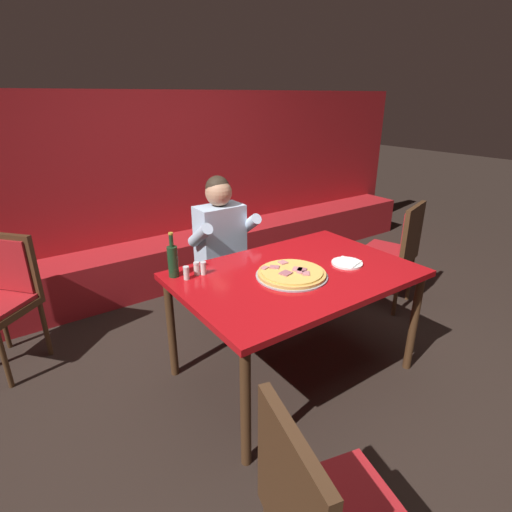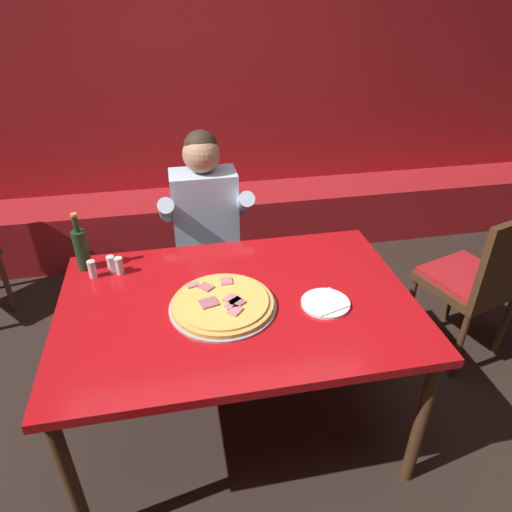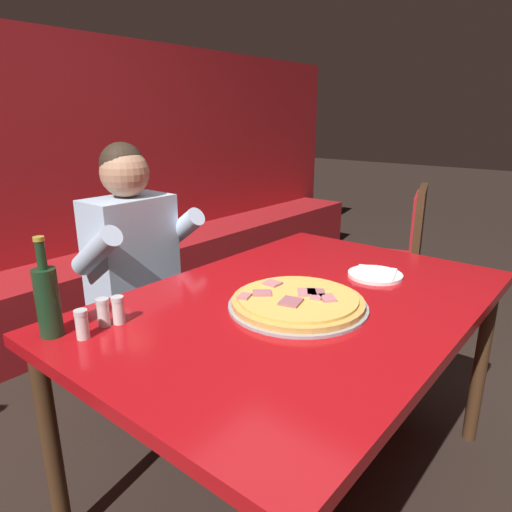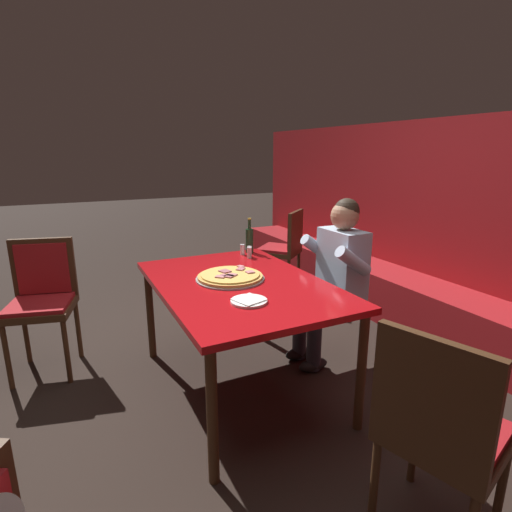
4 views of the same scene
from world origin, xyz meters
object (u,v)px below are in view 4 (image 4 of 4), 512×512
(diner_seated_blue_shirt, at_px, (333,274))
(dining_chair_near_right, at_px, (42,294))
(main_dining_table, at_px, (239,291))
(plate_white_paper, at_px, (249,301))
(dining_chair_by_booth, at_px, (439,424))
(shaker_parmesan, at_px, (249,253))
(shaker_red_pepper_flakes, at_px, (242,250))
(beer_bottle, at_px, (250,240))
(pizza, at_px, (230,277))
(shaker_black_pepper, at_px, (249,252))
(dining_chair_side_aisle, at_px, (285,245))

(diner_seated_blue_shirt, distance_m, dining_chair_near_right, 2.16)
(main_dining_table, height_order, plate_white_paper, plate_white_paper)
(diner_seated_blue_shirt, relative_size, dining_chair_by_booth, 1.30)
(shaker_parmesan, distance_m, shaker_red_pepper_flakes, 0.12)
(beer_bottle, xyz_separation_m, dining_chair_by_booth, (2.08, -0.16, -0.32))
(pizza, xyz_separation_m, shaker_red_pepper_flakes, (-0.57, 0.34, 0.02))
(dining_chair_near_right, bearing_deg, dining_chair_by_booth, 31.91)
(pizza, bearing_deg, plate_white_paper, -8.79)
(shaker_parmesan, relative_size, dining_chair_by_booth, 0.09)
(main_dining_table, bearing_deg, pizza, -153.62)
(main_dining_table, relative_size, shaker_parmesan, 17.83)
(diner_seated_blue_shirt, xyz_separation_m, dining_chair_near_right, (-0.84, -1.99, -0.12))
(plate_white_paper, distance_m, shaker_red_pepper_flakes, 1.08)
(beer_bottle, height_order, dining_chair_near_right, beer_bottle)
(shaker_parmesan, bearing_deg, shaker_black_pepper, 152.87)
(beer_bottle, distance_m, shaker_parmesan, 0.20)
(pizza, distance_m, dining_chair_near_right, 1.44)
(main_dining_table, distance_m, plate_white_paper, 0.39)
(dining_chair_side_aisle, xyz_separation_m, dining_chair_by_booth, (3.00, -1.05, 0.01))
(beer_bottle, distance_m, diner_seated_blue_shirt, 0.76)
(plate_white_paper, relative_size, dining_chair_near_right, 0.21)
(plate_white_paper, height_order, beer_bottle, beer_bottle)
(diner_seated_blue_shirt, relative_size, dining_chair_side_aisle, 1.33)
(dining_chair_side_aisle, xyz_separation_m, dining_chair_near_right, (0.71, -2.48, 0.03))
(main_dining_table, distance_m, shaker_parmesan, 0.61)
(shaker_red_pepper_flakes, distance_m, dining_chair_side_aisle, 1.40)
(plate_white_paper, relative_size, diner_seated_blue_shirt, 0.16)
(diner_seated_blue_shirt, bearing_deg, dining_chair_side_aisle, 162.46)
(shaker_black_pepper, relative_size, shaker_red_pepper_flakes, 1.00)
(pizza, distance_m, dining_chair_side_aisle, 2.04)
(shaker_black_pepper, bearing_deg, plate_white_paper, -25.47)
(pizza, bearing_deg, dining_chair_side_aisle, 139.25)
(shaker_red_pepper_flakes, bearing_deg, beer_bottle, 117.74)
(shaker_red_pepper_flakes, relative_size, dining_chair_side_aisle, 0.09)
(plate_white_paper, distance_m, shaker_black_pepper, 1.02)
(beer_bottle, relative_size, shaker_black_pepper, 3.40)
(main_dining_table, bearing_deg, shaker_red_pepper_flakes, 153.76)
(main_dining_table, bearing_deg, shaker_black_pepper, 148.45)
(dining_chair_side_aisle, relative_size, dining_chair_by_booth, 0.98)
(plate_white_paper, relative_size, dining_chair_by_booth, 0.21)
(dining_chair_near_right, bearing_deg, shaker_black_pepper, 77.28)
(diner_seated_blue_shirt, xyz_separation_m, dining_chair_side_aisle, (-1.55, 0.49, -0.14))
(beer_bottle, distance_m, shaker_red_pepper_flakes, 0.12)
(main_dining_table, distance_m, dining_chair_side_aisle, 2.06)
(shaker_black_pepper, height_order, shaker_red_pepper_flakes, same)
(pizza, relative_size, dining_chair_side_aisle, 0.48)
(shaker_parmesan, height_order, shaker_red_pepper_flakes, same)
(shaker_parmesan, height_order, diner_seated_blue_shirt, diner_seated_blue_shirt)
(plate_white_paper, bearing_deg, pizza, 171.21)
(dining_chair_side_aisle, height_order, dining_chair_by_booth, dining_chair_by_booth)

